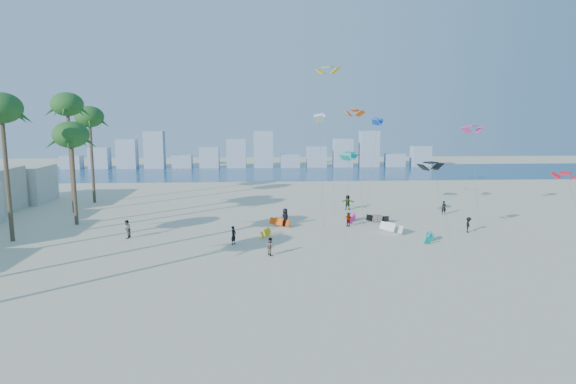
{
  "coord_description": "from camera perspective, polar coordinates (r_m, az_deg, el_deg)",
  "views": [
    {
      "loc": [
        0.07,
        -30.83,
        11.85
      ],
      "look_at": [
        3.0,
        16.0,
        4.5
      ],
      "focal_mm": 30.39,
      "sensor_mm": 36.0,
      "label": 1
    }
  ],
  "objects": [
    {
      "name": "kitesurfers_far",
      "position": [
        54.88,
        4.44,
        -2.64
      ],
      "size": [
        36.07,
        14.45,
        1.92
      ],
      "color": "black",
      "rests_on": "ground"
    },
    {
      "name": "palm_row",
      "position": [
        52.18,
        -29.63,
        7.22
      ],
      "size": [
        8.98,
        44.8,
        14.9
      ],
      "color": "brown",
      "rests_on": "ground"
    },
    {
      "name": "distant_skyline",
      "position": [
        113.18,
        -4.22,
        4.44
      ],
      "size": [
        85.0,
        3.0,
        8.4
      ],
      "color": "#9EADBF",
      "rests_on": "ground"
    },
    {
      "name": "kitesurfer_near",
      "position": [
        45.72,
        -6.38,
        -5.05
      ],
      "size": [
        0.67,
        0.76,
        1.74
      ],
      "primitive_type": "imported",
      "rotation": [
        0.0,
        0.0,
        1.08
      ],
      "color": "black",
      "rests_on": "ground"
    },
    {
      "name": "ocean",
      "position": [
        103.51,
        -3.6,
        2.31
      ],
      "size": [
        220.0,
        220.0,
        0.0
      ],
      "primitive_type": "plane",
      "color": "navy",
      "rests_on": "ground"
    },
    {
      "name": "grounded_kites",
      "position": [
        51.77,
        7.48,
        -3.91
      ],
      "size": [
        16.75,
        12.22,
        0.96
      ],
      "color": "yellow",
      "rests_on": "ground"
    },
    {
      "name": "kitesurfer_mid",
      "position": [
        42.01,
        -2.08,
        -6.39
      ],
      "size": [
        0.88,
        0.94,
        1.55
      ],
      "primitive_type": "imported",
      "rotation": [
        0.0,
        0.0,
        2.07
      ],
      "color": "gray",
      "rests_on": "ground"
    },
    {
      "name": "ground",
      "position": [
        33.03,
        -3.54,
        -12.14
      ],
      "size": [
        220.0,
        220.0,
        0.0
      ],
      "primitive_type": "plane",
      "color": "beige",
      "rests_on": "ground"
    },
    {
      "name": "flying_kites",
      "position": [
        54.84,
        10.25,
        8.61
      ],
      "size": [
        22.82,
        27.09,
        18.59
      ],
      "color": "#0DA79A",
      "rests_on": "ground"
    }
  ]
}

